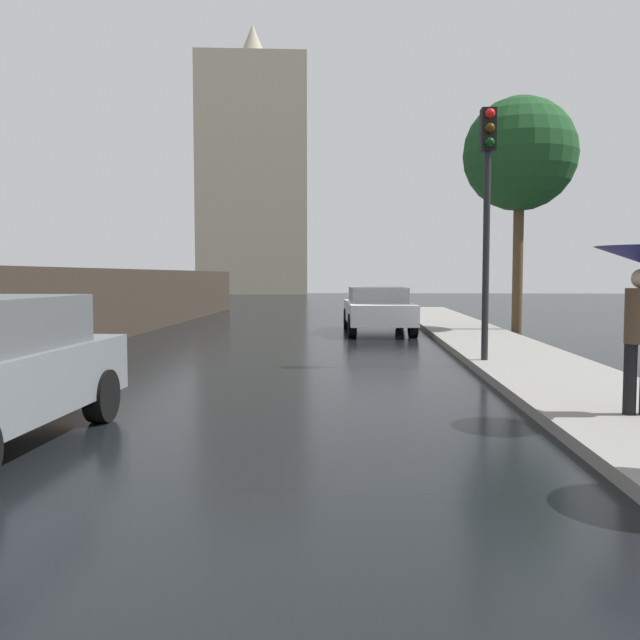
{
  "coord_description": "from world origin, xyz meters",
  "views": [
    {
      "loc": [
        1.91,
        -2.87,
        1.68
      ],
      "look_at": [
        1.33,
        8.57,
        0.92
      ],
      "focal_mm": 38.03,
      "sensor_mm": 36.0,
      "label": 1
    }
  ],
  "objects": [
    {
      "name": "street_tree_near",
      "position": [
        6.54,
        16.65,
        5.04
      ],
      "size": [
        3.17,
        3.17,
        6.66
      ],
      "color": "#4C3823",
      "rests_on": "ground"
    },
    {
      "name": "traffic_light",
      "position": [
        4.28,
        9.47,
        3.24
      ],
      "size": [
        0.26,
        0.39,
        4.49
      ],
      "color": "black",
      "rests_on": "sidewalk_strip"
    },
    {
      "name": "distant_tower",
      "position": [
        -7.42,
        59.84,
        10.53
      ],
      "size": [
        10.55,
        11.26,
        24.44
      ],
      "color": "#B2A88E",
      "rests_on": "ground"
    },
    {
      "name": "car_white_mid_road",
      "position": [
        2.59,
        16.82,
        0.72
      ],
      "size": [
        2.05,
        4.52,
        1.32
      ],
      "rotation": [
        0.0,
        0.0,
        0.06
      ],
      "color": "silver",
      "rests_on": "ground"
    }
  ]
}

